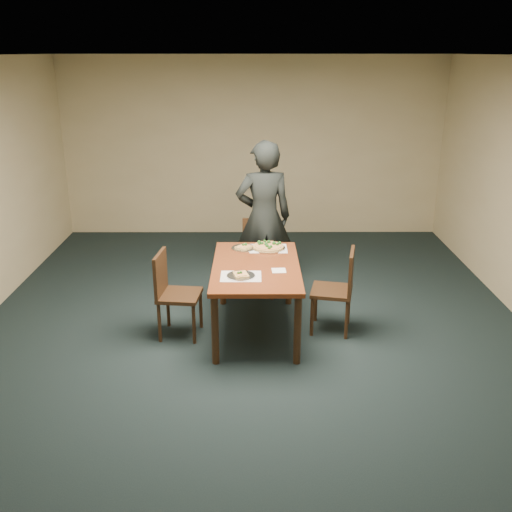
{
  "coord_description": "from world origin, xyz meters",
  "views": [
    {
      "loc": [
        0.02,
        -5.06,
        2.84
      ],
      "look_at": [
        0.04,
        0.45,
        0.85
      ],
      "focal_mm": 40.0,
      "sensor_mm": 36.0,
      "label": 1
    }
  ],
  "objects_px": {
    "dining_table": "(256,273)",
    "chair_left": "(172,289)",
    "slice_plate_near": "(241,275)",
    "slice_plate_far": "(244,247)",
    "chair_right": "(339,286)",
    "pizza_pan": "(268,246)",
    "diner": "(264,218)",
    "chair_far": "(259,252)"
  },
  "relations": [
    {
      "from": "dining_table",
      "to": "diner",
      "type": "xyz_separation_m",
      "value": [
        0.1,
        1.14,
        0.28
      ]
    },
    {
      "from": "chair_right",
      "to": "diner",
      "type": "xyz_separation_m",
      "value": [
        -0.78,
        1.14,
        0.42
      ]
    },
    {
      "from": "dining_table",
      "to": "slice_plate_near",
      "type": "height_order",
      "value": "slice_plate_near"
    },
    {
      "from": "slice_plate_near",
      "to": "chair_left",
      "type": "bearing_deg",
      "value": 162.5
    },
    {
      "from": "chair_left",
      "to": "chair_far",
      "type": "bearing_deg",
      "value": -31.97
    },
    {
      "from": "dining_table",
      "to": "slice_plate_far",
      "type": "bearing_deg",
      "value": 104.18
    },
    {
      "from": "dining_table",
      "to": "diner",
      "type": "distance_m",
      "value": 1.18
    },
    {
      "from": "slice_plate_far",
      "to": "slice_plate_near",
      "type": "bearing_deg",
      "value": -91.09
    },
    {
      "from": "chair_far",
      "to": "diner",
      "type": "xyz_separation_m",
      "value": [
        0.06,
        0.06,
        0.42
      ]
    },
    {
      "from": "dining_table",
      "to": "diner",
      "type": "bearing_deg",
      "value": 85.1
    },
    {
      "from": "chair_left",
      "to": "slice_plate_far",
      "type": "distance_m",
      "value": 0.99
    },
    {
      "from": "dining_table",
      "to": "chair_left",
      "type": "distance_m",
      "value": 0.89
    },
    {
      "from": "chair_left",
      "to": "diner",
      "type": "xyz_separation_m",
      "value": [
        0.97,
        1.23,
        0.42
      ]
    },
    {
      "from": "dining_table",
      "to": "chair_left",
      "type": "bearing_deg",
      "value": -174.32
    },
    {
      "from": "diner",
      "to": "slice_plate_near",
      "type": "relative_size",
      "value": 6.69
    },
    {
      "from": "chair_left",
      "to": "chair_right",
      "type": "relative_size",
      "value": 1.0
    },
    {
      "from": "chair_far",
      "to": "chair_left",
      "type": "bearing_deg",
      "value": -123.31
    },
    {
      "from": "chair_far",
      "to": "slice_plate_far",
      "type": "xyz_separation_m",
      "value": [
        -0.17,
        -0.54,
        0.25
      ]
    },
    {
      "from": "chair_right",
      "to": "slice_plate_near",
      "type": "relative_size",
      "value": 3.25
    },
    {
      "from": "chair_right",
      "to": "pizza_pan",
      "type": "xyz_separation_m",
      "value": [
        -0.74,
        0.53,
        0.26
      ]
    },
    {
      "from": "chair_right",
      "to": "pizza_pan",
      "type": "height_order",
      "value": "chair_right"
    },
    {
      "from": "dining_table",
      "to": "pizza_pan",
      "type": "height_order",
      "value": "pizza_pan"
    },
    {
      "from": "chair_far",
      "to": "pizza_pan",
      "type": "bearing_deg",
      "value": -74.86
    },
    {
      "from": "chair_right",
      "to": "dining_table",
      "type": "bearing_deg",
      "value": -77.99
    },
    {
      "from": "chair_far",
      "to": "pizza_pan",
      "type": "relative_size",
      "value": 2.39
    },
    {
      "from": "chair_far",
      "to": "slice_plate_near",
      "type": "xyz_separation_m",
      "value": [
        -0.19,
        -1.39,
        0.25
      ]
    },
    {
      "from": "diner",
      "to": "chair_right",
      "type": "bearing_deg",
      "value": 115.42
    },
    {
      "from": "chair_left",
      "to": "chair_right",
      "type": "bearing_deg",
      "value": -81.12
    },
    {
      "from": "chair_right",
      "to": "slice_plate_far",
      "type": "relative_size",
      "value": 3.25
    },
    {
      "from": "slice_plate_near",
      "to": "slice_plate_far",
      "type": "height_order",
      "value": "slice_plate_far"
    },
    {
      "from": "chair_right",
      "to": "slice_plate_far",
      "type": "height_order",
      "value": "chair_right"
    },
    {
      "from": "pizza_pan",
      "to": "slice_plate_near",
      "type": "xyz_separation_m",
      "value": [
        -0.29,
        -0.84,
        -0.01
      ]
    },
    {
      "from": "dining_table",
      "to": "chair_right",
      "type": "relative_size",
      "value": 1.65
    },
    {
      "from": "chair_left",
      "to": "slice_plate_far",
      "type": "xyz_separation_m",
      "value": [
        0.74,
        0.62,
        0.25
      ]
    },
    {
      "from": "dining_table",
      "to": "slice_plate_near",
      "type": "distance_m",
      "value": 0.36
    },
    {
      "from": "diner",
      "to": "pizza_pan",
      "type": "xyz_separation_m",
      "value": [
        0.04,
        -0.61,
        -0.16
      ]
    },
    {
      "from": "dining_table",
      "to": "chair_left",
      "type": "xyz_separation_m",
      "value": [
        -0.87,
        -0.09,
        -0.14
      ]
    },
    {
      "from": "chair_far",
      "to": "chair_left",
      "type": "distance_m",
      "value": 1.48
    },
    {
      "from": "diner",
      "to": "slice_plate_far",
      "type": "relative_size",
      "value": 6.69
    },
    {
      "from": "chair_right",
      "to": "slice_plate_far",
      "type": "distance_m",
      "value": 1.17
    },
    {
      "from": "chair_far",
      "to": "chair_left",
      "type": "height_order",
      "value": "same"
    },
    {
      "from": "dining_table",
      "to": "chair_far",
      "type": "xyz_separation_m",
      "value": [
        0.04,
        1.08,
        -0.14
      ]
    }
  ]
}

